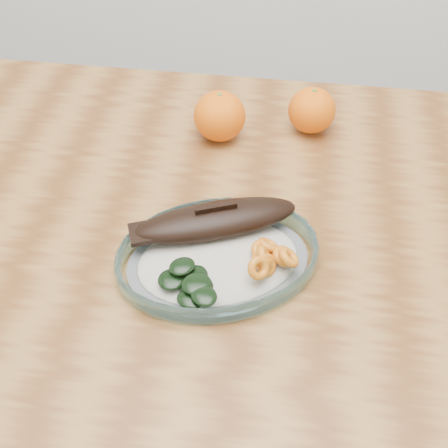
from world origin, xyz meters
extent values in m
plane|color=slate|center=(0.00, 0.00, 0.00)|extent=(3.00, 3.00, 0.00)
cube|color=brown|center=(0.00, 0.00, 0.73)|extent=(1.20, 0.80, 0.04)
cylinder|color=brown|center=(-0.54, 0.34, 0.35)|extent=(0.06, 0.06, 0.71)
cylinder|color=brown|center=(0.54, 0.34, 0.35)|extent=(0.06, 0.06, 0.71)
ellipsoid|color=white|center=(0.07, -0.10, 0.76)|extent=(0.61, 0.52, 0.01)
torus|color=#82C2C9|center=(0.07, -0.10, 0.77)|extent=(0.65, 0.65, 0.03)
ellipsoid|color=beige|center=(0.07, -0.10, 0.77)|extent=(0.54, 0.46, 0.02)
ellipsoid|color=black|center=(0.06, -0.04, 0.80)|extent=(0.25, 0.15, 0.04)
ellipsoid|color=black|center=(0.06, -0.04, 0.79)|extent=(0.21, 0.13, 0.02)
cube|color=black|center=(-0.04, -0.08, 0.80)|extent=(0.06, 0.05, 0.01)
cube|color=black|center=(0.06, -0.04, 0.82)|extent=(0.06, 0.03, 0.02)
torus|color=#B85D0D|center=(0.16, -0.09, 0.79)|extent=(0.05, 0.05, 0.03)
torus|color=#B85D0D|center=(0.13, -0.11, 0.79)|extent=(0.04, 0.04, 0.03)
torus|color=#B85D0D|center=(0.14, -0.11, 0.79)|extent=(0.04, 0.05, 0.04)
torus|color=#B85D0D|center=(0.13, -0.09, 0.79)|extent=(0.04, 0.04, 0.03)
torus|color=#B85D0D|center=(0.13, -0.11, 0.79)|extent=(0.04, 0.05, 0.04)
torus|color=#B85D0D|center=(0.13, -0.08, 0.79)|extent=(0.04, 0.04, 0.04)
torus|color=#B85D0D|center=(0.13, -0.11, 0.81)|extent=(0.03, 0.04, 0.04)
torus|color=#B85D0D|center=(0.16, -0.11, 0.81)|extent=(0.04, 0.04, 0.03)
torus|color=#B85D0D|center=(0.13, -0.13, 0.81)|extent=(0.04, 0.05, 0.04)
ellipsoid|color=black|center=(0.04, -0.14, 0.79)|extent=(0.03, 0.04, 0.01)
ellipsoid|color=black|center=(0.06, -0.15, 0.79)|extent=(0.04, 0.04, 0.01)
ellipsoid|color=black|center=(0.04, -0.18, 0.79)|extent=(0.04, 0.04, 0.01)
ellipsoid|color=black|center=(0.05, -0.17, 0.79)|extent=(0.04, 0.04, 0.01)
ellipsoid|color=black|center=(0.01, -0.15, 0.79)|extent=(0.04, 0.04, 0.01)
ellipsoid|color=black|center=(0.05, -0.16, 0.80)|extent=(0.05, 0.05, 0.01)
ellipsoid|color=black|center=(0.03, -0.14, 0.80)|extent=(0.05, 0.05, 0.01)
ellipsoid|color=black|center=(0.06, -0.18, 0.80)|extent=(0.05, 0.05, 0.01)
sphere|color=#F25904|center=(0.03, 0.19, 0.79)|extent=(0.09, 0.09, 0.09)
sphere|color=#F25904|center=(0.18, 0.24, 0.79)|extent=(0.08, 0.08, 0.08)
camera|label=1|loc=(0.15, -0.60, 1.35)|focal=45.00mm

